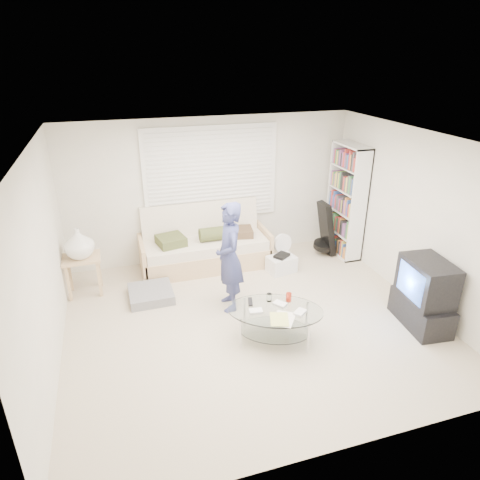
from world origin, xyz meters
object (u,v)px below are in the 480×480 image
object	(u,v)px
futon_sofa	(205,247)
tv_unit	(424,295)
bookshelf	(346,201)
coffee_table	(275,315)

from	to	relation	value
futon_sofa	tv_unit	xyz separation A→B (m)	(2.43, -2.62, 0.11)
futon_sofa	bookshelf	bearing A→B (deg)	-5.57
futon_sofa	bookshelf	xyz separation A→B (m)	(2.55, -0.25, 0.66)
coffee_table	futon_sofa	bearing A→B (deg)	99.53
bookshelf	tv_unit	bearing A→B (deg)	-93.02
bookshelf	tv_unit	distance (m)	2.43
futon_sofa	tv_unit	bearing A→B (deg)	-47.17
bookshelf	coffee_table	bearing A→B (deg)	-135.90
tv_unit	coffee_table	xyz separation A→B (m)	(-2.03, 0.28, -0.10)
futon_sofa	coffee_table	xyz separation A→B (m)	(0.39, -2.34, 0.01)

